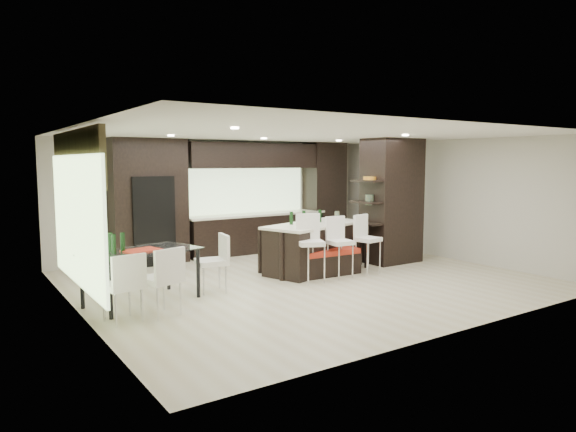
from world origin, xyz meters
TOP-DOWN VIEW (x-y plane):
  - ground at (0.00, 0.00)m, footprint 8.00×8.00m
  - back_wall at (0.00, 3.50)m, footprint 8.00×0.02m
  - left_wall at (-4.00, 0.00)m, footprint 0.02×7.00m
  - right_wall at (4.00, 0.00)m, footprint 0.02×7.00m
  - ceiling at (0.00, 0.00)m, footprint 8.00×7.00m
  - window_left at (-3.96, 0.20)m, footprint 0.04×3.20m
  - window_back at (0.60, 3.46)m, footprint 3.40×0.04m
  - stone_accent at (-3.93, 0.20)m, footprint 0.08×3.00m
  - ceiling_spots at (0.00, 0.25)m, footprint 4.00×3.00m
  - back_cabinetry at (0.50, 3.17)m, footprint 6.80×0.68m
  - refrigerator at (-1.90, 3.12)m, footprint 0.90×0.68m
  - partition_column at (2.60, 0.40)m, footprint 1.20×0.80m
  - kitchen_island at (0.65, 0.59)m, footprint 2.50×1.65m
  - stool_left at (-0.06, -0.23)m, footprint 0.58×0.58m
  - stool_mid at (0.65, -0.21)m, footprint 0.46×0.46m
  - stool_right at (1.36, -0.21)m, footprint 0.48×0.48m
  - bench at (0.60, 0.12)m, footprint 1.34×0.57m
  - floor_vase at (1.19, 0.56)m, footprint 0.56×0.56m
  - dining_table at (-3.04, 0.15)m, footprint 1.91×1.38m
  - chair_near at (-3.04, -0.67)m, footprint 0.62×0.62m
  - chair_far at (-3.58, -0.66)m, footprint 0.55×0.55m
  - chair_end at (-1.86, 0.15)m, footprint 0.56×0.56m

SIDE VIEW (x-z plane):
  - ground at x=0.00m, z-range 0.00..0.00m
  - bench at x=0.60m, z-range 0.00..0.50m
  - dining_table at x=-3.04m, z-range 0.00..0.83m
  - chair_far at x=-3.58m, z-range 0.00..0.89m
  - chair_end at x=-1.86m, z-range 0.00..0.90m
  - chair_near at x=-3.04m, z-range 0.00..0.92m
  - stool_right at x=1.36m, z-range 0.00..0.94m
  - stool_mid at x=0.65m, z-range 0.00..0.94m
  - kitchen_island at x=0.65m, z-range 0.00..0.96m
  - stool_left at x=-0.06m, z-range 0.00..1.01m
  - floor_vase at x=1.19m, z-range 0.00..1.19m
  - refrigerator at x=-1.90m, z-range 0.00..1.90m
  - back_wall at x=0.00m, z-range 0.00..2.70m
  - left_wall at x=-4.00m, z-range 0.00..2.70m
  - right_wall at x=4.00m, z-range 0.00..2.70m
  - window_left at x=-3.96m, z-range 0.40..2.30m
  - back_cabinetry at x=0.50m, z-range 0.00..2.70m
  - partition_column at x=2.60m, z-range 0.00..2.70m
  - window_back at x=0.60m, z-range 0.95..2.15m
  - stone_accent at x=-3.93m, z-range 1.85..2.65m
  - ceiling_spots at x=0.00m, z-range 2.67..2.69m
  - ceiling at x=0.00m, z-range 2.69..2.71m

